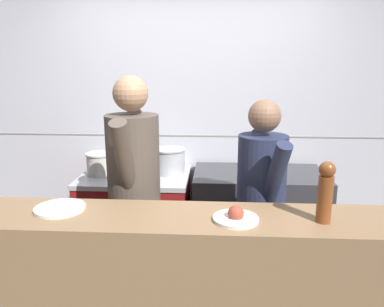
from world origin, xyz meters
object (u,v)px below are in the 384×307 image
Objects in this scene: chef_sous at (260,205)px; braising_pot at (170,160)px; chefs_knife at (254,177)px; stock_pot at (100,163)px; chef_head_cook at (134,190)px; plated_dish_main at (60,208)px; sauce_pot at (134,166)px; oven_range at (137,219)px; mixing_bowl_steel at (254,166)px; plated_dish_appetiser at (236,217)px; pepper_mill at (325,191)px.

braising_pot is at bearing 115.57° from chef_sous.
braising_pot is at bearing 163.68° from chefs_knife.
stock_pot is 0.72× the size of chefs_knife.
chef_head_cook reaches higher than braising_pot.
plated_dish_main is (0.14, -1.23, 0.07)m from stock_pot.
chef_sous reaches higher than braising_pot.
chef_sous is at bearing -48.30° from braising_pot.
oven_range is at bearing 33.87° from sauce_pot.
chefs_knife is (-0.02, -0.21, -0.04)m from mixing_bowl_steel.
plated_dish_main is 1.16× the size of plated_dish_appetiser.
plated_dish_main is at bearing -109.64° from braising_pot.
pepper_mill is at bearing -39.65° from stock_pot.
plated_dish_appetiser is (0.83, -1.33, 0.11)m from sauce_pot.
pepper_mill is 0.20× the size of chef_sous.
chefs_knife is 1.62m from plated_dish_main.
stock_pot is 1.52m from chef_sous.
sauce_pot is (0.30, 0.01, -0.03)m from stock_pot.
chefs_knife is at bearing -8.75° from oven_range.
mixing_bowl_steel is 1.09× the size of plated_dish_appetiser.
plated_dish_main is at bearing -121.26° from chef_head_cook.
chef_head_cook is (-1.11, 0.57, -0.22)m from pepper_mill.
sauce_pot is 0.79× the size of chefs_knife.
braising_pot is 0.77m from chefs_knife.
chef_head_cook reaches higher than plated_dish_main.
chef_sous is (-0.04, -0.80, -0.05)m from mixing_bowl_steel.
chef_head_cook is (-0.15, -0.80, -0.01)m from braising_pot.
stock_pot is 1.24m from plated_dish_main.
braising_pot reaches higher than sauce_pot.
stock_pot reaches higher than oven_range.
sauce_pot is 0.17× the size of chef_sous.
oven_range is 0.59× the size of chef_sous.
oven_range is 1.68m from plated_dish_appetiser.
chef_sous is at bearing 0.85° from chef_head_cook.
plated_dish_appetiser is at bearing -69.65° from braising_pot.
braising_pot is 1.19× the size of plated_dish_appetiser.
mixing_bowl_steel is (0.75, -0.00, -0.04)m from braising_pot.
mixing_bowl_steel is (1.06, 0.05, 0.51)m from oven_range.
oven_range is 3.42× the size of plated_dish_main.
oven_range is 3.80× the size of stock_pot.
sauce_pot is at bearing 83.06° from plated_dish_main.
stock_pot is at bearing 173.97° from chefs_knife.
chefs_knife is 1.20m from plated_dish_appetiser.
plated_dish_appetiser is at bearing -49.48° from stock_pot.
pepper_mill is (1.28, -1.32, 0.26)m from sauce_pot.
chef_sous is (1.33, -0.73, -0.07)m from stock_pot.
chefs_knife reaches higher than oven_range.
pepper_mill reaches higher than braising_pot.
stock_pot is 0.16× the size of chef_sous.
stock_pot is at bearing 130.52° from plated_dish_appetiser.
braising_pot is 1.03× the size of plated_dish_main.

